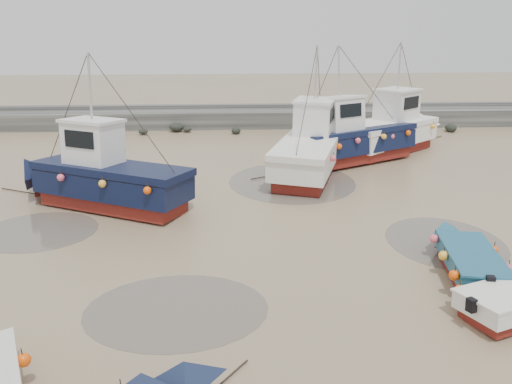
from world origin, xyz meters
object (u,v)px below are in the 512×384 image
cabin_boat_0 (99,176)px  cabin_boat_2 (347,139)px  cabin_boat_1 (311,146)px  person (159,204)px  cabin_boat_3 (393,128)px  dinghy_2 (467,255)px

cabin_boat_0 → cabin_boat_2: 13.17m
cabin_boat_1 → person: 8.69m
cabin_boat_0 → cabin_boat_2: (11.72, 6.02, -0.02)m
cabin_boat_3 → person: (-12.69, -8.56, -1.35)m
cabin_boat_1 → cabin_boat_0: bearing=-134.8°
cabin_boat_0 → dinghy_2: bearing=-91.1°
cabin_boat_0 → cabin_boat_2: size_ratio=0.96×
person → dinghy_2: bearing=112.3°
cabin_boat_0 → cabin_boat_3: bearing=-34.5°
cabin_boat_3 → person: cabin_boat_3 is taller
dinghy_2 → cabin_boat_0: size_ratio=0.59×
dinghy_2 → cabin_boat_1: 11.62m
dinghy_2 → cabin_boat_3: (2.35, 15.07, 0.79)m
dinghy_2 → cabin_boat_1: (-3.12, 11.17, 0.76)m
cabin_boat_1 → cabin_boat_3: same height
cabin_boat_0 → cabin_boat_3: 17.38m
cabin_boat_2 → dinghy_2: bearing=157.1°
cabin_boat_0 → cabin_boat_1: 10.71m
cabin_boat_3 → person: 15.36m
cabin_boat_1 → cabin_boat_2: (2.12, 1.26, 0.02)m
dinghy_2 → cabin_boat_1: cabin_boat_1 is taller
cabin_boat_2 → person: size_ratio=5.86×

